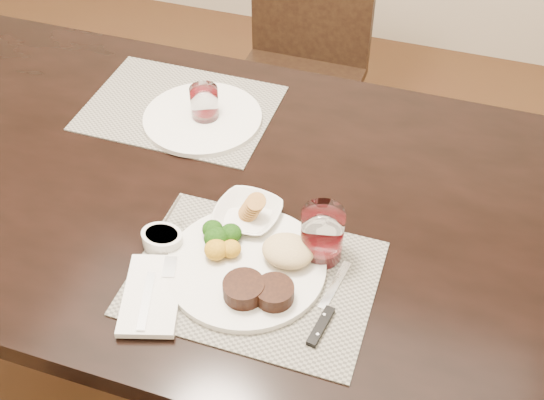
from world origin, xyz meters
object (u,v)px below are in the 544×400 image
(chair_far, at_px, (302,58))
(cracker_bowl, at_px, (248,214))
(wine_glass_near, at_px, (322,237))
(dinner_plate, at_px, (253,265))
(far_plate, at_px, (203,118))
(steak_knife, at_px, (324,316))

(chair_far, height_order, cracker_bowl, chair_far)
(wine_glass_near, bearing_deg, dinner_plate, -143.36)
(wine_glass_near, relative_size, far_plate, 0.40)
(steak_knife, distance_m, wine_glass_near, 0.16)
(steak_knife, distance_m, far_plate, 0.64)
(steak_knife, bearing_deg, wine_glass_near, 116.56)
(chair_far, height_order, far_plate, chair_far)
(dinner_plate, bearing_deg, steak_knife, -45.93)
(dinner_plate, xyz_separation_m, steak_knife, (0.16, -0.06, -0.01))
(chair_far, relative_size, far_plate, 3.12)
(wine_glass_near, bearing_deg, cracker_bowl, 165.61)
(chair_far, distance_m, far_plate, 0.77)
(chair_far, distance_m, wine_glass_near, 1.15)
(steak_knife, bearing_deg, far_plate, 141.26)
(chair_far, bearing_deg, wine_glass_near, -71.82)
(dinner_plate, distance_m, cracker_bowl, 0.14)
(chair_far, height_order, wine_glass_near, chair_far)
(chair_far, xyz_separation_m, dinner_plate, (0.23, -1.14, 0.27))
(cracker_bowl, bearing_deg, far_plate, 127.74)
(cracker_bowl, relative_size, far_plate, 0.51)
(chair_far, bearing_deg, dinner_plate, -78.43)
(cracker_bowl, distance_m, far_plate, 0.36)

